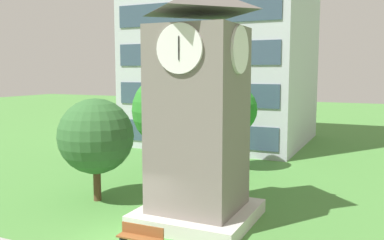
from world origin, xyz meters
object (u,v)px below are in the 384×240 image
at_px(clock_tower, 199,120).
at_px(tree_by_building, 232,110).
at_px(park_bench, 141,237).
at_px(tree_near_tower, 96,136).
at_px(tree_streetside, 169,111).

distance_m(clock_tower, tree_by_building, 9.85).
relative_size(park_bench, tree_near_tower, 0.34).
relative_size(park_bench, tree_streetside, 0.28).
bearing_deg(tree_by_building, tree_streetside, -132.89).
bearing_deg(clock_tower, tree_near_tower, 175.78).
height_order(clock_tower, tree_by_building, clock_tower).
bearing_deg(tree_near_tower, park_bench, -38.42).
xyz_separation_m(tree_streetside, tree_near_tower, (-1.04, -5.97, -0.84)).
bearing_deg(tree_streetside, park_bench, -67.72).
height_order(park_bench, tree_near_tower, tree_near_tower).
distance_m(clock_tower, tree_streetside, 8.06).
distance_m(tree_streetside, tree_near_tower, 6.12).
height_order(clock_tower, park_bench, clock_tower).
relative_size(park_bench, tree_by_building, 0.31).
relative_size(clock_tower, park_bench, 5.63).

